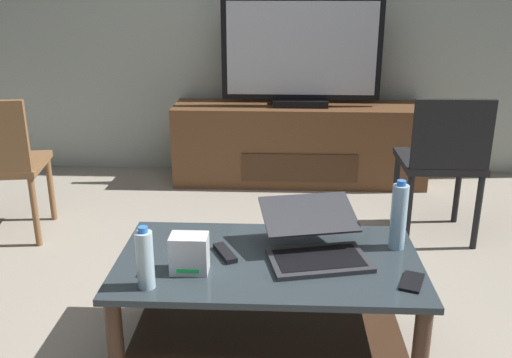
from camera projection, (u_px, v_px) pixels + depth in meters
The scene contains 11 objects.
ground_plane at pixel (239, 349), 2.35m from camera, with size 7.68×7.68×0.00m, color #9E9384.
coffee_table at pixel (268, 288), 2.24m from camera, with size 1.17×0.66×0.42m.
media_cabinet at pixel (299, 144), 4.23m from camera, with size 1.84×0.45×0.58m.
television at pixel (301, 54), 3.99m from camera, with size 1.12×0.20×0.76m.
dining_chair at pixel (443, 158), 3.19m from camera, with size 0.44×0.44×0.86m.
laptop at pixel (315, 241), 2.20m from camera, with size 0.45×0.47×0.18m.
router_box at pixel (189, 254), 2.07m from camera, with size 0.14×0.10×0.14m.
water_bottle_near at pixel (399, 216), 2.24m from camera, with size 0.06×0.06×0.29m.
water_bottle_far at pixel (145, 259), 1.95m from camera, with size 0.06×0.06×0.23m.
cell_phone at pixel (412, 282), 2.01m from camera, with size 0.07×0.14×0.01m, color black.
tv_remote at pixel (225, 253), 2.22m from camera, with size 0.04×0.16×0.02m, color black.
Camera 1 is at (0.16, -1.98, 1.44)m, focal length 39.95 mm.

